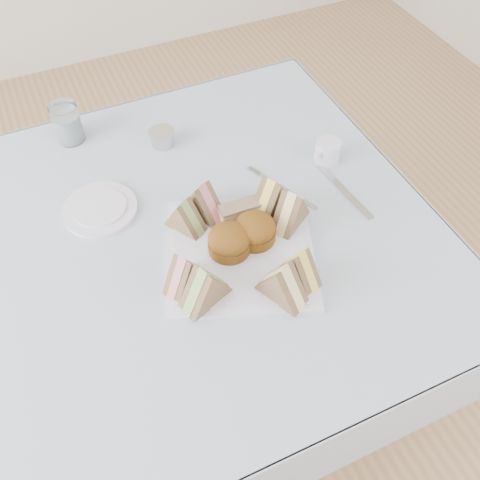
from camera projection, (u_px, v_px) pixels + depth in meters
name	position (u px, v px, depth m)	size (l,w,h in m)	color
floor	(212.00, 378.00, 1.75)	(4.00, 4.00, 0.00)	#9E7751
table	(206.00, 319.00, 1.46)	(0.90, 0.90, 0.74)	brown
tablecloth	(198.00, 231.00, 1.17)	(1.02, 1.02, 0.01)	#9AAECB
serving_plate	(240.00, 253.00, 1.12)	(0.31, 0.31, 0.01)	silver
sandwich_fl_a	(184.00, 271.00, 1.03)	(0.09, 0.04, 0.08)	brown
sandwich_fl_b	(205.00, 285.00, 1.01)	(0.10, 0.05, 0.09)	brown
sandwich_fr_a	(300.00, 265.00, 1.04)	(0.09, 0.04, 0.08)	brown
sandwich_fr_b	(283.00, 281.00, 1.01)	(0.10, 0.05, 0.09)	brown
sandwich_bl_a	(185.00, 215.00, 1.13)	(0.09, 0.04, 0.08)	brown
sandwich_bl_b	(203.00, 199.00, 1.15)	(0.10, 0.05, 0.09)	brown
sandwich_br_a	(291.00, 208.00, 1.13)	(0.10, 0.05, 0.09)	brown
sandwich_br_b	(271.00, 196.00, 1.15)	(0.10, 0.05, 0.09)	brown
scone_left	(229.00, 241.00, 1.10)	(0.09, 0.09, 0.06)	brown
scone_right	(255.00, 230.00, 1.12)	(0.09, 0.09, 0.06)	brown
pastry_slice	(240.00, 212.00, 1.16)	(0.09, 0.04, 0.04)	tan
side_plate	(100.00, 209.00, 1.20)	(0.17, 0.17, 0.01)	silver
water_glass	(67.00, 123.00, 1.32)	(0.07, 0.07, 0.10)	white
tea_strainer	(162.00, 138.00, 1.34)	(0.06, 0.06, 0.04)	#B7B7B7
knife	(344.00, 191.00, 1.24)	(0.02, 0.20, 0.00)	#B7B7B7
fork	(287.00, 191.00, 1.24)	(0.01, 0.17, 0.00)	#B7B7B7
creamer_jug	(327.00, 151.00, 1.29)	(0.06, 0.06, 0.05)	silver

